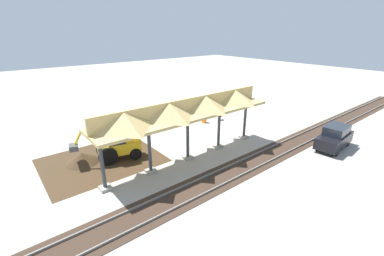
% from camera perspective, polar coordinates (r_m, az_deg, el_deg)
% --- Properties ---
extents(ground_plane, '(120.00, 120.00, 0.00)m').
position_cam_1_polar(ground_plane, '(26.87, 2.43, 0.16)').
color(ground_plane, '#9E998E').
extents(dirt_work_zone, '(8.55, 7.00, 0.01)m').
position_cam_1_polar(dirt_work_zone, '(21.39, -19.40, -6.78)').
color(dirt_work_zone, '#42301E').
rests_on(dirt_work_zone, ground).
extents(platform_canopy, '(14.55, 3.20, 4.90)m').
position_cam_1_polar(platform_canopy, '(18.87, -1.01, 4.43)').
color(platform_canopy, '#9E998E').
rests_on(platform_canopy, ground).
extents(rail_tracks, '(60.00, 2.58, 0.15)m').
position_cam_1_polar(rail_tracks, '(21.90, 16.78, -5.72)').
color(rail_tracks, slate).
rests_on(rail_tracks, ground).
extents(stop_sign, '(0.64, 0.45, 2.14)m').
position_cam_1_polar(stop_sign, '(28.99, 5.23, 4.84)').
color(stop_sign, gray).
rests_on(stop_sign, ground).
extents(backhoe, '(5.18, 2.38, 2.82)m').
position_cam_1_polar(backhoe, '(20.70, -16.33, -3.45)').
color(backhoe, yellow).
rests_on(backhoe, ground).
extents(dirt_mound, '(5.07, 5.07, 1.62)m').
position_cam_1_polar(dirt_mound, '(21.61, -23.12, -7.04)').
color(dirt_mound, '#42301E').
rests_on(dirt_mound, ground).
extents(concrete_pipe, '(1.70, 1.50, 1.06)m').
position_cam_1_polar(concrete_pipe, '(31.04, 5.72, 3.98)').
color(concrete_pipe, '#9E9384').
rests_on(concrete_pipe, ground).
extents(distant_parked_car, '(4.33, 2.09, 1.98)m').
position_cam_1_polar(distant_parked_car, '(25.01, 29.13, -1.80)').
color(distant_parked_car, black).
rests_on(distant_parked_car, ground).
extents(traffic_barrel, '(0.56, 0.56, 0.90)m').
position_cam_1_polar(traffic_barrel, '(28.17, 2.68, 2.12)').
color(traffic_barrel, orange).
rests_on(traffic_barrel, ground).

